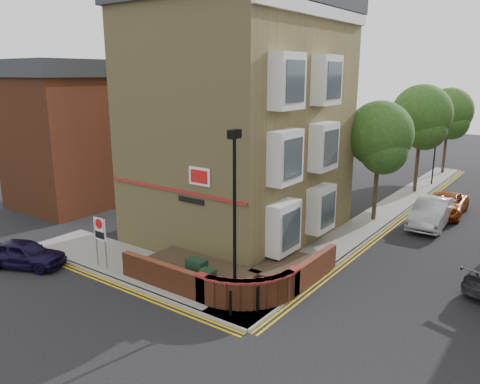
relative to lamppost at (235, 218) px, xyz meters
name	(u,v)px	position (x,y,z in m)	size (l,w,h in m)	color
ground	(180,306)	(-1.60, -1.20, -3.34)	(120.00, 120.00, 0.00)	black
pavement_corner	(144,268)	(-5.10, 0.30, -3.28)	(13.00, 3.00, 0.12)	gray
pavement_main	(385,212)	(0.40, 14.80, -3.28)	(2.00, 32.00, 0.12)	gray
kerb_side	(116,281)	(-5.10, -1.20, -3.28)	(13.00, 0.15, 0.12)	gray
kerb_main_near	(402,215)	(1.40, 14.80, -3.28)	(0.15, 32.00, 0.12)	gray
yellow_lines_side	(112,284)	(-5.10, -1.45, -3.34)	(13.00, 0.28, 0.01)	gold
yellow_lines_main	(406,216)	(1.65, 14.80, -3.34)	(0.28, 32.00, 0.01)	gold
corner_building	(244,114)	(-4.44, 6.80, 2.88)	(8.95, 10.40, 13.60)	#9E8F54
garden_wall	(222,282)	(-1.60, 1.30, -3.34)	(6.80, 6.00, 1.20)	brown
lamppost	(235,218)	(0.00, 0.00, 0.00)	(0.25, 0.50, 6.30)	black
utility_cabinet_large	(197,274)	(-1.90, 0.10, -2.62)	(0.80, 0.45, 1.20)	black
utility_cabinet_small	(208,283)	(-1.10, -0.20, -2.67)	(0.55, 0.40, 1.10)	black
bollard_near	(230,303)	(0.40, -0.80, -2.77)	(0.11, 0.11, 0.90)	black
bollard_far	(258,299)	(1.00, 0.00, -2.77)	(0.11, 0.11, 0.90)	black
zone_sign	(100,233)	(-6.60, -0.70, -1.70)	(0.72, 0.07, 2.20)	slate
side_building	(93,131)	(-16.60, 6.80, 1.20)	(6.40, 10.40, 9.00)	brown
tree_near	(379,139)	(0.40, 12.85, 1.36)	(3.64, 3.65, 6.70)	#382B1E
tree_mid	(421,119)	(0.40, 20.85, 1.85)	(4.03, 4.03, 7.42)	#382B1E
tree_far	(449,115)	(0.40, 28.85, 1.57)	(3.81, 3.81, 7.00)	#382B1E
traffic_light_assembly	(435,149)	(0.80, 23.80, -0.56)	(0.20, 0.16, 4.20)	black
navy_hatchback	(24,254)	(-9.57, -2.53, -2.73)	(1.45, 3.59, 1.22)	black
silver_car_near	(432,213)	(3.30, 13.75, -2.57)	(1.64, 4.70, 1.55)	#AAACB2
red_car_main	(445,204)	(3.40, 16.51, -2.72)	(2.09, 4.52, 1.26)	#9E3F11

